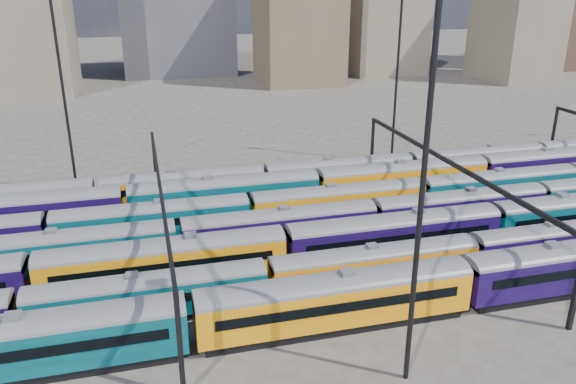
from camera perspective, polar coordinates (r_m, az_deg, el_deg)
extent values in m
plane|color=#3F3935|center=(60.56, 6.98, -4.67)|extent=(500.00, 500.00, 0.00)
cube|color=black|center=(44.67, -24.78, -16.09)|extent=(20.75, 2.69, 0.76)
cube|color=#043B45|center=(43.59, -25.17, -13.99)|extent=(21.84, 3.17, 3.17)
cylinder|color=#4C4C51|center=(42.76, -25.49, -12.22)|extent=(21.84, 3.17, 3.17)
cube|color=black|center=(42.08, -25.60, -14.77)|extent=(19.22, 0.06, 0.82)
cube|color=black|center=(44.71, -24.92, -12.45)|extent=(19.22, 0.06, 0.82)
cube|color=slate|center=(42.34, -25.67, -11.26)|extent=(1.09, 0.98, 0.38)
cube|color=black|center=(45.69, 4.78, -13.10)|extent=(20.75, 2.69, 0.76)
cube|color=#CD7908|center=(44.64, 4.85, -11.00)|extent=(21.84, 3.17, 3.17)
cylinder|color=#4C4C51|center=(43.83, 4.91, -9.24)|extent=(21.84, 3.17, 3.17)
cube|color=black|center=(43.16, 5.59, -11.64)|extent=(19.22, 0.06, 0.82)
cube|color=black|center=(45.74, 4.19, -9.59)|extent=(19.22, 0.06, 0.82)
cube|color=slate|center=(43.42, 4.95, -8.27)|extent=(1.09, 0.98, 0.38)
cube|color=black|center=(56.46, 27.05, -8.50)|extent=(20.75, 2.69, 0.76)
cube|color=black|center=(56.49, 26.39, -5.69)|extent=(19.22, 0.06, 0.82)
cube|color=black|center=(47.92, -13.71, -12.01)|extent=(17.88, 2.32, 0.66)
cube|color=#043B45|center=(47.05, -13.89, -10.27)|extent=(18.82, 2.73, 2.73)
cylinder|color=#4C4C51|center=(46.38, -14.03, -8.82)|extent=(18.82, 2.73, 2.73)
cube|color=black|center=(45.69, -13.87, -10.78)|extent=(16.56, 0.06, 0.71)
cube|color=black|center=(48.09, -13.97, -9.10)|extent=(16.56, 0.06, 0.71)
cube|color=slate|center=(46.03, -14.11, -8.03)|extent=(0.94, 0.85, 0.33)
cube|color=black|center=(51.43, 8.67, -9.20)|extent=(17.88, 2.32, 0.66)
cube|color=#CD7908|center=(50.62, 8.78, -7.54)|extent=(18.82, 2.73, 2.73)
cylinder|color=#4C4C51|center=(50.00, 8.86, -6.16)|extent=(18.82, 2.73, 2.73)
cube|color=black|center=(49.36, 9.43, -7.92)|extent=(16.56, 0.06, 0.71)
cube|color=black|center=(51.59, 8.19, -6.53)|extent=(16.56, 0.06, 0.71)
cube|color=slate|center=(49.68, 8.91, -5.41)|extent=(0.94, 0.85, 0.33)
cube|color=black|center=(61.23, 25.73, -6.08)|extent=(17.88, 2.32, 0.66)
cube|color=#120632|center=(60.54, 25.97, -4.64)|extent=(18.82, 2.73, 2.73)
cylinder|color=#4C4C51|center=(60.02, 26.17, -3.45)|extent=(18.82, 2.73, 2.73)
cube|color=black|center=(59.49, 26.86, -4.88)|extent=(16.56, 0.06, 0.71)
cube|color=black|center=(61.36, 25.21, -3.85)|extent=(16.56, 0.06, 0.71)
cube|color=slate|center=(59.76, 26.28, -2.82)|extent=(0.94, 0.85, 0.33)
cube|color=black|center=(52.21, -12.25, -8.92)|extent=(20.40, 2.65, 0.75)
cube|color=#CD7908|center=(51.30, -12.41, -7.04)|extent=(21.48, 3.11, 3.11)
cylinder|color=#4C4C51|center=(50.61, -12.54, -5.47)|extent=(21.48, 3.11, 3.11)
cube|color=black|center=(49.73, -12.34, -7.48)|extent=(18.90, 0.06, 0.81)
cube|color=black|center=(52.55, -12.54, -5.90)|extent=(18.90, 0.06, 0.81)
cube|color=slate|center=(50.26, -12.62, -4.62)|extent=(1.07, 0.97, 0.38)
cube|color=black|center=(56.99, 10.58, -6.16)|extent=(20.40, 2.65, 0.75)
cube|color=#120632|center=(56.16, 10.70, -4.39)|extent=(21.48, 3.11, 3.11)
cylinder|color=#4C4C51|center=(55.53, 10.81, -2.93)|extent=(21.48, 3.11, 3.11)
cube|color=black|center=(54.73, 11.42, -4.70)|extent=(18.90, 0.06, 0.81)
cube|color=black|center=(57.30, 10.07, -3.42)|extent=(18.90, 0.06, 0.81)
cube|color=slate|center=(55.21, 10.87, -2.14)|extent=(1.07, 0.97, 0.38)
cube|color=black|center=(69.14, 26.96, -1.19)|extent=(18.90, 0.06, 0.81)
cube|color=black|center=(57.19, -21.25, -7.23)|extent=(18.86, 2.45, 0.69)
cube|color=#043B45|center=(56.42, -21.48, -5.62)|extent=(19.85, 2.88, 2.88)
cylinder|color=#4C4C51|center=(55.83, -21.68, -4.29)|extent=(19.85, 2.88, 2.88)
cube|color=black|center=(54.96, -21.67, -5.95)|extent=(17.47, 0.06, 0.74)
cube|color=black|center=(57.59, -21.39, -4.69)|extent=(17.47, 0.06, 0.74)
cube|color=slate|center=(55.53, -21.78, -3.57)|extent=(0.99, 0.89, 0.35)
cube|color=black|center=(58.03, -0.79, -5.30)|extent=(18.86, 2.45, 0.69)
cube|color=#120632|center=(57.27, -0.79, -3.69)|extent=(19.85, 2.88, 2.88)
cylinder|color=#4C4C51|center=(56.70, -0.80, -2.37)|extent=(19.85, 2.88, 2.88)
cube|color=black|center=(55.84, -0.43, -3.96)|extent=(17.47, 0.06, 0.74)
cube|color=black|center=(58.43, -1.15, -2.82)|extent=(17.47, 0.06, 0.74)
cube|color=slate|center=(56.40, -0.81, -1.65)|extent=(0.99, 0.89, 0.35)
cube|color=black|center=(65.58, 16.85, -3.08)|extent=(18.86, 2.45, 0.69)
cube|color=#120632|center=(64.91, 17.01, -1.63)|extent=(19.85, 2.88, 2.88)
cylinder|color=#4C4C51|center=(64.41, 17.14, -0.45)|extent=(19.85, 2.88, 2.88)
cube|color=black|center=(63.66, 17.71, -1.82)|extent=(17.47, 0.06, 0.74)
cube|color=black|center=(65.94, 16.39, -0.90)|extent=(17.47, 0.06, 0.74)
cube|color=slate|center=(64.15, 17.21, 0.19)|extent=(0.99, 0.89, 0.35)
cube|color=black|center=(61.16, -13.41, -4.49)|extent=(19.02, 2.47, 0.70)
cube|color=#043B45|center=(60.43, -13.55, -2.94)|extent=(20.02, 2.90, 2.90)
cylinder|color=#4C4C51|center=(59.88, -13.66, -1.66)|extent=(20.02, 2.90, 2.90)
cube|color=black|center=(58.94, -13.52, -3.18)|extent=(17.62, 0.06, 0.75)
cube|color=black|center=(61.66, -13.63, -2.11)|extent=(17.62, 0.06, 0.75)
cube|color=slate|center=(59.60, -13.72, -0.97)|extent=(1.00, 0.90, 0.35)
cube|color=black|center=(64.58, 5.15, -2.60)|extent=(19.02, 2.47, 0.70)
cube|color=#CD7908|center=(63.89, 5.20, -1.12)|extent=(20.02, 2.90, 2.90)
cylinder|color=#4C4C51|center=(63.37, 5.24, 0.10)|extent=(20.02, 2.90, 2.90)
cube|color=black|center=(62.49, 5.67, -1.30)|extent=(17.62, 0.06, 0.75)
cube|color=black|center=(65.05, 4.78, -0.37)|extent=(17.62, 0.06, 0.75)
cube|color=slate|center=(63.11, 5.27, 0.76)|extent=(1.00, 0.90, 0.35)
cube|color=black|center=(73.83, 20.39, -0.84)|extent=(19.02, 2.47, 0.70)
cube|color=#043B45|center=(73.23, 20.57, 0.48)|extent=(20.02, 2.90, 2.90)
cylinder|color=#4C4C51|center=(72.78, 20.71, 1.55)|extent=(20.02, 2.90, 2.90)
cube|color=black|center=(72.01, 21.25, 0.35)|extent=(17.62, 0.06, 0.75)
cube|color=black|center=(74.25, 19.97, 1.11)|extent=(17.62, 0.06, 0.75)
cube|color=slate|center=(72.55, 20.78, 2.13)|extent=(1.00, 0.90, 0.35)
cube|color=black|center=(67.19, -25.64, -3.69)|extent=(20.76, 2.69, 0.76)
cube|color=#120632|center=(66.48, -25.90, -2.14)|extent=(21.85, 3.17, 3.17)
cylinder|color=#4C4C51|center=(65.94, -26.11, -0.87)|extent=(21.85, 3.17, 3.17)
cube|color=black|center=(64.88, -26.19, -2.36)|extent=(19.23, 0.06, 0.82)
cube|color=black|center=(67.82, -25.73, -1.33)|extent=(19.23, 0.06, 0.82)
cube|color=slate|center=(65.67, -26.23, -0.18)|extent=(1.09, 0.98, 0.38)
cube|color=black|center=(66.28, -6.34, -1.99)|extent=(20.76, 2.69, 0.76)
cube|color=#043B45|center=(65.55, -6.41, -0.40)|extent=(21.85, 3.17, 3.17)
cylinder|color=#4C4C51|center=(65.01, -6.46, 0.90)|extent=(21.85, 3.17, 3.17)
cube|color=black|center=(63.93, -6.20, -0.58)|extent=(19.23, 0.06, 0.82)
cube|color=black|center=(66.91, -6.63, 0.38)|extent=(19.23, 0.06, 0.82)
cube|color=slate|center=(64.73, -6.49, 1.60)|extent=(1.09, 0.98, 0.38)
cube|color=black|center=(72.66, 11.43, -0.22)|extent=(20.76, 2.69, 0.76)
cube|color=#CD7908|center=(71.99, 11.53, 1.24)|extent=(21.85, 3.17, 3.17)
cylinder|color=#4C4C51|center=(71.50, 11.62, 2.44)|extent=(21.85, 3.17, 3.17)
cube|color=black|center=(70.52, 12.12, 1.11)|extent=(19.23, 0.06, 0.82)
cube|color=black|center=(73.23, 11.01, 1.92)|extent=(19.23, 0.06, 0.82)
cube|color=slate|center=(71.25, 11.67, 3.08)|extent=(1.09, 0.98, 0.38)
cube|color=black|center=(84.69, 25.23, 1.17)|extent=(20.76, 2.69, 0.76)
cube|color=#120632|center=(84.13, 25.43, 2.44)|extent=(21.85, 3.17, 3.17)
cylinder|color=#4C4C51|center=(83.70, 25.60, 3.47)|extent=(21.85, 3.17, 3.17)
cube|color=black|center=(82.87, 26.16, 2.34)|extent=(19.23, 0.06, 0.82)
cube|color=black|center=(85.19, 24.80, 3.01)|extent=(19.23, 0.06, 0.82)
cube|color=slate|center=(83.49, 25.69, 4.02)|extent=(1.09, 0.98, 0.38)
cube|color=black|center=(72.20, -26.67, -2.27)|extent=(18.65, 2.42, 0.69)
cube|color=#043B45|center=(71.60, -26.89, -0.96)|extent=(19.63, 2.85, 2.85)
cylinder|color=#4C4C51|center=(71.15, -27.07, 0.11)|extent=(19.63, 2.85, 2.85)
cube|color=black|center=(70.17, -27.15, -1.12)|extent=(17.27, 0.06, 0.74)
cube|color=black|center=(72.82, -26.73, -0.31)|extent=(17.27, 0.06, 0.74)
cube|color=slate|center=(70.92, -27.17, 0.68)|extent=(0.98, 0.88, 0.34)
cube|color=black|center=(70.51, -10.48, -0.84)|extent=(18.65, 2.42, 0.69)
cube|color=#CD7908|center=(69.89, -10.58, 0.51)|extent=(19.63, 2.85, 2.85)
cylinder|color=#4C4C51|center=(69.42, -10.65, 1.61)|extent=(19.63, 2.85, 2.85)
cube|color=black|center=(68.42, -10.49, 0.37)|extent=(17.27, 0.06, 0.74)
cube|color=black|center=(71.14, -10.69, 1.15)|extent=(17.27, 0.06, 0.74)
cube|color=slate|center=(69.19, -10.69, 2.20)|extent=(0.98, 0.88, 0.34)
cube|color=black|center=(74.48, 5.18, 0.60)|extent=(18.65, 2.42, 0.69)
cube|color=#043B45|center=(73.90, 5.22, 1.89)|extent=(19.63, 2.85, 2.85)
cylinder|color=#4C4C51|center=(73.46, 5.26, 2.94)|extent=(19.63, 2.85, 2.85)
cube|color=black|center=(72.51, 5.62, 1.79)|extent=(17.27, 0.06, 0.74)
cube|color=black|center=(75.08, 4.86, 2.48)|extent=(17.27, 0.06, 0.74)
cube|color=slate|center=(73.23, 5.28, 3.51)|extent=(0.98, 0.88, 0.34)
cube|color=black|center=(83.31, 18.39, 1.79)|extent=(18.65, 2.42, 0.69)
cube|color=#CD7908|center=(82.79, 18.53, 2.95)|extent=(19.63, 2.85, 2.85)
cylinder|color=#4C4C51|center=(82.40, 18.64, 3.89)|extent=(19.63, 2.85, 2.85)
cube|color=black|center=(81.56, 19.09, 2.87)|extent=(17.27, 0.06, 0.74)
cube|color=black|center=(83.85, 18.03, 3.46)|extent=(17.27, 0.06, 0.74)
cube|color=slate|center=(82.20, 18.70, 4.39)|extent=(0.98, 0.88, 0.34)
cube|color=black|center=(37.56, -10.92, -15.08)|extent=(0.35, 0.35, 8.00)
cube|color=black|center=(73.93, -13.40, 2.95)|extent=(0.35, 0.35, 8.00)
cube|color=black|center=(53.74, -12.90, 0.61)|extent=(0.30, 40.00, 0.45)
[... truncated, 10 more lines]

